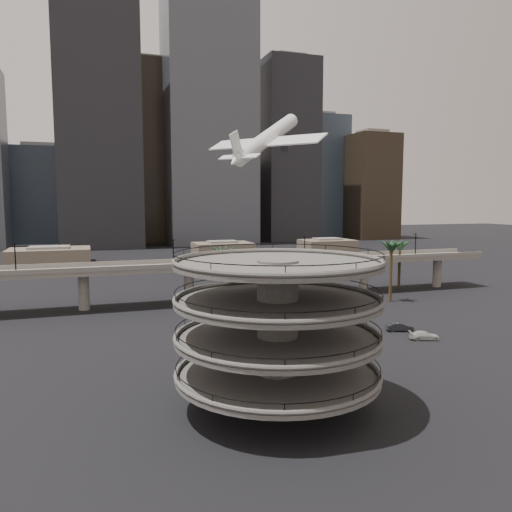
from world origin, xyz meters
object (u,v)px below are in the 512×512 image
object	(u,v)px
parking_ramp	(278,320)
car_a	(308,350)
airborne_jet	(267,139)
car_b	(400,327)
overpass	(237,268)
car_c	(424,335)

from	to	relation	value
parking_ramp	car_a	xyz separation A→B (m)	(11.04, 15.93, -9.02)
parking_ramp	airborne_jet	xyz separation A→B (m)	(25.63, 73.85, 28.39)
car_a	car_b	bearing A→B (deg)	-88.66
car_a	overpass	bearing A→B (deg)	-20.99
parking_ramp	airborne_jet	size ratio (longest dim) A/B	0.77
airborne_jet	car_c	distance (m)	68.06
overpass	airborne_jet	distance (m)	36.53
car_a	parking_ramp	bearing A→B (deg)	126.88
overpass	car_b	distance (m)	40.82
car_b	car_a	bearing A→B (deg)	128.08
parking_ramp	airborne_jet	distance (m)	83.17
overpass	parking_ramp	bearing A→B (deg)	-102.43
airborne_jet	car_c	xyz separation A→B (m)	(6.79, -56.37, -37.54)
airborne_jet	car_b	size ratio (longest dim) A/B	6.20
overpass	car_b	xyz separation A→B (m)	(18.83, -35.62, -6.57)
parking_ramp	car_c	world-z (taller)	parking_ramp
car_a	car_b	size ratio (longest dim) A/B	1.03
car_a	airborne_jet	bearing A→B (deg)	-32.52
parking_ramp	car_b	xyz separation A→B (m)	(31.83, 23.38, -9.07)
parking_ramp	overpass	distance (m)	60.46
parking_ramp	car_b	world-z (taller)	parking_ramp
car_b	parking_ramp	bearing A→B (deg)	144.65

